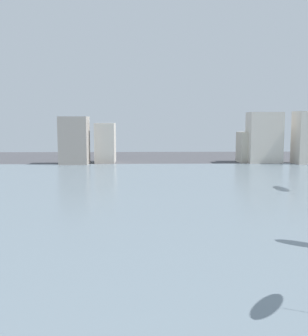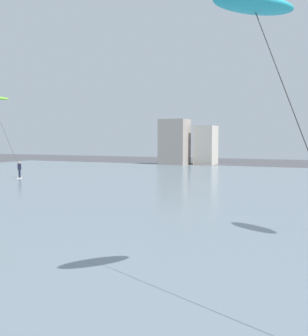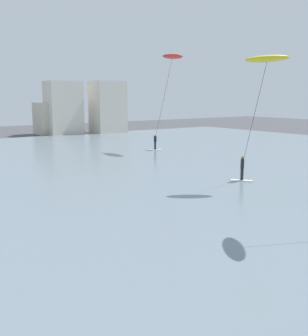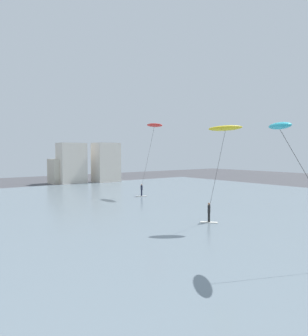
# 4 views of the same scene
# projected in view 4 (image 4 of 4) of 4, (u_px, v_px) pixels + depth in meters

# --- Properties ---
(water_bay) EXTENTS (84.00, 52.00, 0.10)m
(water_bay) POSITION_uv_depth(u_px,v_px,m) (40.00, 216.00, 28.33)
(water_bay) COLOR slate
(water_bay) RESTS_ON ground
(far_shore_buildings) EXTENTS (39.63, 6.72, 7.83)m
(far_shore_buildings) POSITION_uv_depth(u_px,v_px,m) (28.00, 166.00, 53.80)
(far_shore_buildings) COLOR #A89E93
(far_shore_buildings) RESTS_ON ground
(kitesurfer_yellow) EXTENTS (2.68, 3.56, 7.95)m
(kitesurfer_yellow) POSITION_uv_depth(u_px,v_px,m) (223.00, 140.00, 23.83)
(kitesurfer_yellow) COLOR silver
(kitesurfer_yellow) RESTS_ON water_bay
(kitesurfer_cyan) EXTENTS (4.15, 4.09, 7.36)m
(kitesurfer_cyan) POSITION_uv_depth(u_px,v_px,m) (290.00, 146.00, 15.63)
(kitesurfer_cyan) COLOR silver
(kitesurfer_cyan) RESTS_ON water_bay
(kitesurfer_red) EXTENTS (2.55, 3.33, 9.73)m
(kitesurfer_red) POSITION_uv_depth(u_px,v_px,m) (153.00, 132.00, 40.26)
(kitesurfer_red) COLOR silver
(kitesurfer_red) RESTS_ON water_bay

